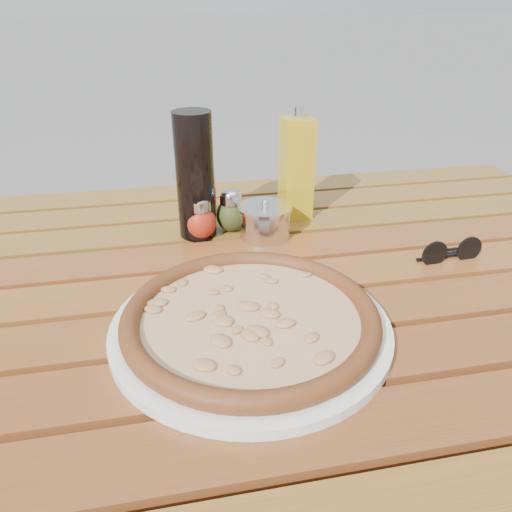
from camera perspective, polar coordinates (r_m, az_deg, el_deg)
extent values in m
cube|color=#3B1E0D|center=(1.52, 21.58, -5.72)|extent=(0.06, 0.06, 0.70)
cube|color=#36190C|center=(0.79, 0.29, -5.78)|extent=(1.36, 0.86, 0.04)
cube|color=#51250E|center=(0.55, 7.14, -20.17)|extent=(1.40, 0.09, 0.03)
cube|color=#53250E|center=(0.62, 4.20, -13.35)|extent=(1.40, 0.09, 0.03)
cube|color=#54290E|center=(0.69, 2.00, -7.93)|extent=(1.40, 0.09, 0.03)
cube|color=#5F2E10|center=(0.77, 0.29, -3.63)|extent=(1.40, 0.09, 0.03)
cube|color=#59290F|center=(0.86, -1.07, -0.16)|extent=(1.40, 0.09, 0.03)
cube|color=#5A360F|center=(0.95, -2.17, 2.66)|extent=(1.40, 0.09, 0.03)
cube|color=#5E3410|center=(1.04, -3.09, 4.99)|extent=(1.40, 0.09, 0.03)
cube|color=#5B3610|center=(1.13, -3.86, 6.94)|extent=(1.40, 0.09, 0.03)
cylinder|color=white|center=(0.65, -0.61, -8.15)|extent=(0.46, 0.46, 0.01)
cylinder|color=beige|center=(0.64, -0.61, -7.29)|extent=(0.34, 0.34, 0.01)
torus|color=black|center=(0.64, -0.62, -6.92)|extent=(0.37, 0.37, 0.03)
ellipsoid|color=red|center=(0.89, -6.32, 3.88)|extent=(0.07, 0.07, 0.06)
cylinder|color=white|center=(0.88, -6.43, 5.84)|extent=(0.05, 0.05, 0.02)
ellipsoid|color=silver|center=(0.87, -6.46, 6.39)|extent=(0.04, 0.04, 0.02)
ellipsoid|color=#3B441B|center=(0.91, -2.86, 4.68)|extent=(0.07, 0.07, 0.06)
cylinder|color=silver|center=(0.90, -2.91, 6.61)|extent=(0.05, 0.05, 0.02)
ellipsoid|color=silver|center=(0.90, -2.92, 7.14)|extent=(0.05, 0.05, 0.02)
cylinder|color=black|center=(0.88, -6.98, 9.05)|extent=(0.07, 0.07, 0.22)
cylinder|color=silver|center=(0.92, -6.67, 6.78)|extent=(0.08, 0.08, 0.12)
cylinder|color=red|center=(0.92, -6.65, 6.49)|extent=(0.08, 0.08, 0.04)
cube|color=#C29814|center=(0.96, 4.64, 9.91)|extent=(0.06, 0.06, 0.19)
cylinder|color=silver|center=(0.93, 4.89, 16.06)|extent=(0.02, 0.02, 0.02)
cylinder|color=silver|center=(0.89, 1.01, 3.82)|extent=(0.10, 0.10, 0.05)
cylinder|color=white|center=(0.88, 1.02, 5.55)|extent=(0.11, 0.11, 0.01)
sphere|color=silver|center=(0.87, 1.03, 6.03)|extent=(0.02, 0.02, 0.01)
cylinder|color=black|center=(0.85, 19.75, 0.23)|extent=(0.04, 0.01, 0.04)
cylinder|color=black|center=(0.89, 23.18, 0.73)|extent=(0.04, 0.01, 0.04)
cube|color=black|center=(0.87, 21.55, 0.72)|extent=(0.02, 0.01, 0.00)
cube|color=black|center=(0.88, 20.38, -0.05)|extent=(0.09, 0.01, 0.00)
cube|color=black|center=(0.89, 21.23, 0.28)|extent=(0.09, 0.01, 0.00)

